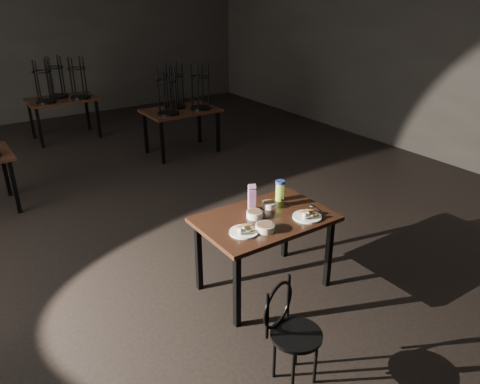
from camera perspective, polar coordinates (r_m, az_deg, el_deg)
room at (r=4.79m, az=-14.14°, el=19.33°), size 12.00×12.04×3.22m
main_table at (r=4.25m, az=3.04°, el=-4.02°), size 1.20×0.80×0.75m
plate_left at (r=3.95m, az=0.47°, el=-4.71°), size 0.25×0.25×0.08m
plate_right at (r=4.24m, az=8.19°, el=-2.83°), size 0.26×0.26×0.08m
bowl_near at (r=4.20m, az=1.80°, el=-2.71°), size 0.15×0.15×0.06m
bowl_far at (r=4.39m, az=3.56°, el=-1.53°), size 0.13×0.13×0.05m
bowl_big at (r=3.98m, az=3.05°, el=-4.32°), size 0.17×0.17×0.06m
juice_carton at (r=4.29m, az=1.46°, el=-0.77°), size 0.09×0.09×0.26m
water_bottle at (r=4.51m, az=4.88°, el=0.22°), size 0.10×0.10×0.20m
spoon at (r=4.45m, az=8.83°, el=-1.76°), size 0.05×0.21×0.01m
bentwood_chair at (r=3.45m, az=6.00°, el=-15.94°), size 0.41×0.41×0.78m
bg_table_right at (r=7.93m, az=-7.21°, el=10.14°), size 1.20×0.80×1.48m
bg_table_far at (r=9.24m, az=-20.94°, el=10.76°), size 1.20×0.80×1.48m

